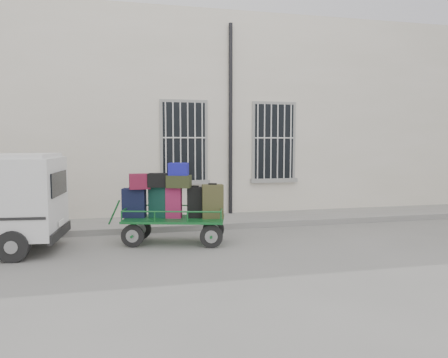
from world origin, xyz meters
TOP-DOWN VIEW (x-y plane):
  - ground at (0.00, 0.00)m, footprint 80.00×80.00m
  - building at (0.00, 5.50)m, footprint 24.00×5.15m
  - sidewalk at (0.00, 2.20)m, footprint 24.00×1.70m
  - luggage_cart at (-1.09, 0.18)m, footprint 2.61×1.54m

SIDE VIEW (x-z plane):
  - ground at x=0.00m, z-range 0.00..0.00m
  - sidewalk at x=0.00m, z-range 0.00..0.15m
  - luggage_cart at x=-1.09m, z-range 0.00..1.79m
  - building at x=0.00m, z-range 0.00..6.00m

